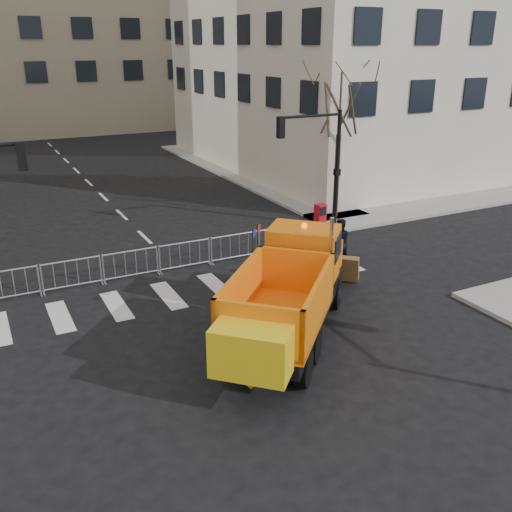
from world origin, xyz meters
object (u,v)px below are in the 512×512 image
plow_truck (288,292)px  cop_a (304,269)px  newspaper_box (320,216)px  cop_c (334,244)px  cop_b (339,243)px

plow_truck → cop_a: bearing=4.7°
newspaper_box → cop_a: bearing=-134.6°
plow_truck → cop_c: size_ratio=4.88×
plow_truck → cop_a: size_ratio=4.78×
cop_a → cop_b: size_ratio=0.88×
cop_b → newspaper_box: (1.85, 4.13, -0.26)m
cop_b → cop_c: (0.02, 0.32, -0.14)m
cop_c → newspaper_box: bearing=178.0°
cop_b → cop_c: cop_b is taller
plow_truck → cop_c: (4.72, 4.54, -0.71)m
cop_a → cop_c: size_ratio=1.02×
plow_truck → newspaper_box: size_ratio=7.31×
cop_a → cop_b: (2.43, 1.43, 0.12)m
cop_c → newspaper_box: (1.83, 3.81, -0.12)m
newspaper_box → cop_b: bearing=-121.2°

